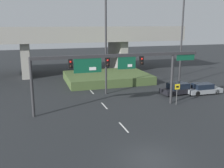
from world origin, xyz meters
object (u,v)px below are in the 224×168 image
Objects in this scene: highway_light_pole_near at (106,31)px; parked_sedan_mid_right at (203,89)px; speed_limit_sign at (177,91)px; signal_gantry at (115,64)px; highway_light_pole_far at (182,25)px; parked_sedan_near_right at (179,89)px.

parked_sedan_mid_right is (11.95, -3.61, -7.29)m from highway_light_pole_near.
parked_sedan_mid_right is at bearing 28.92° from speed_limit_sign.
signal_gantry reaches higher than parked_sedan_mid_right.
speed_limit_sign reaches higher than parked_sedan_mid_right.
parked_sedan_mid_right is (12.66, 2.48, -4.15)m from signal_gantry.
signal_gantry is 7.36× the size of speed_limit_sign.
speed_limit_sign is 0.53× the size of parked_sedan_mid_right.
highway_light_pole_far is 9.48m from parked_sedan_mid_right.
parked_sedan_near_right is (-2.62, -4.26, -7.93)m from highway_light_pole_far.
signal_gantry is 6.89m from highway_light_pole_near.
highway_light_pole_far reaches higher than parked_sedan_near_right.
signal_gantry is 3.88× the size of parked_sedan_mid_right.
highway_light_pole_near is 11.80m from parked_sedan_near_right.
signal_gantry is at bearing -148.18° from highway_light_pole_far.
highway_light_pole_far is (5.32, 8.29, 7.02)m from speed_limit_sign.
speed_limit_sign is 6.64m from parked_sedan_mid_right.
speed_limit_sign is 0.15× the size of highway_light_pole_far.
highway_light_pole_near is (0.71, 6.09, 3.14)m from signal_gantry.
highway_light_pole_near is at bearing 157.45° from parked_sedan_near_right.
highway_light_pole_far reaches higher than highway_light_pole_near.
highway_light_pole_near is at bearing -172.56° from highway_light_pole_far.
speed_limit_sign is 12.10m from highway_light_pole_far.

